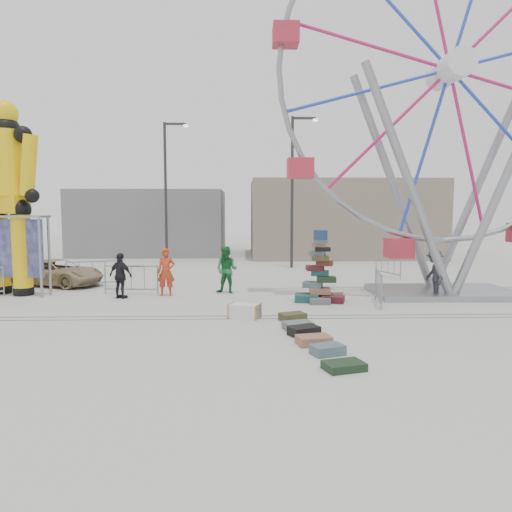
{
  "coord_description": "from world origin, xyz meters",
  "views": [
    {
      "loc": [
        0.32,
        -13.64,
        3.23
      ],
      "look_at": [
        0.78,
        2.39,
        1.67
      ],
      "focal_mm": 35.0,
      "sensor_mm": 36.0,
      "label": 1
    }
  ],
  "objects_px": {
    "suitcase_tower": "(320,282)",
    "pedestrian_red": "(166,272)",
    "lamp_post_right": "(294,184)",
    "ferris_wheel": "(449,100)",
    "parked_suv": "(57,272)",
    "barricade_wheel_back": "(388,265)",
    "barricade_dummy_c": "(131,279)",
    "pedestrian_grey": "(434,274)",
    "lamp_post_left": "(167,185)",
    "pedestrian_green": "(227,270)",
    "barricade_dummy_b": "(93,274)",
    "barricade_wheel_front": "(378,288)",
    "pedestrian_black": "(121,276)",
    "steamer_trunk": "(245,311)",
    "crash_test_dummy": "(8,190)"
  },
  "relations": [
    {
      "from": "lamp_post_right",
      "to": "suitcase_tower",
      "type": "bearing_deg",
      "value": -90.56
    },
    {
      "from": "lamp_post_right",
      "to": "barricade_wheel_back",
      "type": "xyz_separation_m",
      "value": [
        4.09,
        -3.59,
        -3.93
      ]
    },
    {
      "from": "lamp_post_left",
      "to": "parked_suv",
      "type": "relative_size",
      "value": 2.04
    },
    {
      "from": "lamp_post_left",
      "to": "pedestrian_green",
      "type": "bearing_deg",
      "value": -69.9
    },
    {
      "from": "lamp_post_right",
      "to": "parked_suv",
      "type": "relative_size",
      "value": 2.04
    },
    {
      "from": "suitcase_tower",
      "to": "steamer_trunk",
      "type": "height_order",
      "value": "suitcase_tower"
    },
    {
      "from": "suitcase_tower",
      "to": "ferris_wheel",
      "type": "distance_m",
      "value": 8.04
    },
    {
      "from": "steamer_trunk",
      "to": "barricade_wheel_front",
      "type": "bearing_deg",
      "value": 44.51
    },
    {
      "from": "barricade_wheel_front",
      "to": "crash_test_dummy",
      "type": "bearing_deg",
      "value": 89.95
    },
    {
      "from": "crash_test_dummy",
      "to": "barricade_dummy_c",
      "type": "xyz_separation_m",
      "value": [
        4.44,
        -0.07,
        -3.31
      ]
    },
    {
      "from": "ferris_wheel",
      "to": "barricade_wheel_back",
      "type": "height_order",
      "value": "ferris_wheel"
    },
    {
      "from": "barricade_wheel_front",
      "to": "suitcase_tower",
      "type": "bearing_deg",
      "value": 83.43
    },
    {
      "from": "ferris_wheel",
      "to": "barricade_wheel_front",
      "type": "distance_m",
      "value": 7.32
    },
    {
      "from": "steamer_trunk",
      "to": "barricade_dummy_b",
      "type": "distance_m",
      "value": 8.5
    },
    {
      "from": "ferris_wheel",
      "to": "parked_suv",
      "type": "bearing_deg",
      "value": 170.55
    },
    {
      "from": "lamp_post_left",
      "to": "barricade_wheel_back",
      "type": "relative_size",
      "value": 4.0
    },
    {
      "from": "barricade_dummy_c",
      "to": "barricade_wheel_front",
      "type": "bearing_deg",
      "value": -9.37
    },
    {
      "from": "barricade_dummy_b",
      "to": "steamer_trunk",
      "type": "bearing_deg",
      "value": -64.99
    },
    {
      "from": "barricade_dummy_c",
      "to": "pedestrian_grey",
      "type": "bearing_deg",
      "value": -0.83
    },
    {
      "from": "lamp_post_right",
      "to": "pedestrian_grey",
      "type": "xyz_separation_m",
      "value": [
        4.11,
        -9.17,
        -3.61
      ]
    },
    {
      "from": "lamp_post_right",
      "to": "pedestrian_red",
      "type": "distance_m",
      "value": 10.74
    },
    {
      "from": "lamp_post_right",
      "to": "lamp_post_left",
      "type": "relative_size",
      "value": 1.0
    },
    {
      "from": "pedestrian_black",
      "to": "barricade_wheel_back",
      "type": "bearing_deg",
      "value": -127.88
    },
    {
      "from": "steamer_trunk",
      "to": "pedestrian_black",
      "type": "xyz_separation_m",
      "value": [
        -4.38,
        3.32,
        0.61
      ]
    },
    {
      "from": "pedestrian_black",
      "to": "lamp_post_left",
      "type": "bearing_deg",
      "value": -64.02
    },
    {
      "from": "barricade_wheel_back",
      "to": "pedestrian_red",
      "type": "bearing_deg",
      "value": -80.51
    },
    {
      "from": "lamp_post_right",
      "to": "pedestrian_red",
      "type": "xyz_separation_m",
      "value": [
        -5.55,
        -8.47,
        -3.61
      ]
    },
    {
      "from": "ferris_wheel",
      "to": "barricade_dummy_c",
      "type": "xyz_separation_m",
      "value": [
        -11.56,
        0.5,
        -6.52
      ]
    },
    {
      "from": "ferris_wheel",
      "to": "suitcase_tower",
      "type": "bearing_deg",
      "value": -165.81
    },
    {
      "from": "crash_test_dummy",
      "to": "pedestrian_grey",
      "type": "bearing_deg",
      "value": 17.68
    },
    {
      "from": "crash_test_dummy",
      "to": "ferris_wheel",
      "type": "distance_m",
      "value": 16.33
    },
    {
      "from": "lamp_post_left",
      "to": "ferris_wheel",
      "type": "xyz_separation_m",
      "value": [
        11.65,
        -10.57,
        2.59
      ]
    },
    {
      "from": "ferris_wheel",
      "to": "barricade_dummy_c",
      "type": "relative_size",
      "value": 7.18
    },
    {
      "from": "barricade_dummy_b",
      "to": "pedestrian_black",
      "type": "bearing_deg",
      "value": -76.73
    },
    {
      "from": "ferris_wheel",
      "to": "pedestrian_green",
      "type": "relative_size",
      "value": 8.07
    },
    {
      "from": "suitcase_tower",
      "to": "barricade_wheel_back",
      "type": "bearing_deg",
      "value": 64.67
    },
    {
      "from": "suitcase_tower",
      "to": "pedestrian_black",
      "type": "relative_size",
      "value": 1.51
    },
    {
      "from": "barricade_dummy_c",
      "to": "barricade_wheel_front",
      "type": "xyz_separation_m",
      "value": [
        8.71,
        -2.21,
        0.0
      ]
    },
    {
      "from": "lamp_post_left",
      "to": "pedestrian_black",
      "type": "distance_m",
      "value": 11.56
    },
    {
      "from": "lamp_post_right",
      "to": "barricade_wheel_front",
      "type": "height_order",
      "value": "lamp_post_right"
    },
    {
      "from": "barricade_dummy_b",
      "to": "lamp_post_right",
      "type": "bearing_deg",
      "value": 14.76
    },
    {
      "from": "crash_test_dummy",
      "to": "barricade_wheel_back",
      "type": "xyz_separation_m",
      "value": [
        15.44,
        4.4,
        -3.31
      ]
    },
    {
      "from": "suitcase_tower",
      "to": "barricade_wheel_back",
      "type": "distance_m",
      "value": 7.42
    },
    {
      "from": "crash_test_dummy",
      "to": "pedestrian_green",
      "type": "height_order",
      "value": "crash_test_dummy"
    },
    {
      "from": "ferris_wheel",
      "to": "pedestrian_black",
      "type": "xyz_separation_m",
      "value": [
        -11.72,
        -0.4,
        -6.26
      ]
    },
    {
      "from": "steamer_trunk",
      "to": "pedestrian_red",
      "type": "distance_m",
      "value": 4.81
    },
    {
      "from": "pedestrian_red",
      "to": "suitcase_tower",
      "type": "bearing_deg",
      "value": -15.93
    },
    {
      "from": "barricade_wheel_front",
      "to": "pedestrian_grey",
      "type": "xyz_separation_m",
      "value": [
        2.31,
        1.11,
        0.32
      ]
    },
    {
      "from": "lamp_post_right",
      "to": "suitcase_tower",
      "type": "xyz_separation_m",
      "value": [
        -0.09,
        -9.72,
        -3.79
      ]
    },
    {
      "from": "suitcase_tower",
      "to": "pedestrian_red",
      "type": "relative_size",
      "value": 1.4
    }
  ]
}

